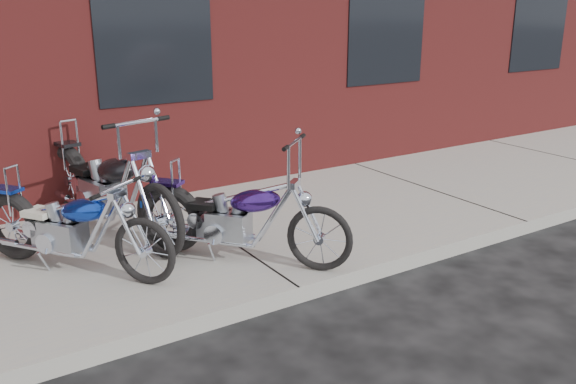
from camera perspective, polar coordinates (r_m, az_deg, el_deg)
ground at (r=5.24m, az=1.06°, el=-10.39°), size 120.00×120.00×0.00m
sidewalk at (r=6.40m, az=-6.44°, el=-4.49°), size 22.00×3.00×0.15m
chopper_purple at (r=5.59m, az=-4.82°, el=-2.75°), size 1.41×1.67×1.17m
chopper_blue at (r=5.69m, az=-19.73°, el=-3.43°), size 1.28×1.73×0.89m
chopper_third at (r=6.49m, az=-16.54°, el=0.12°), size 0.79×2.46×1.27m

